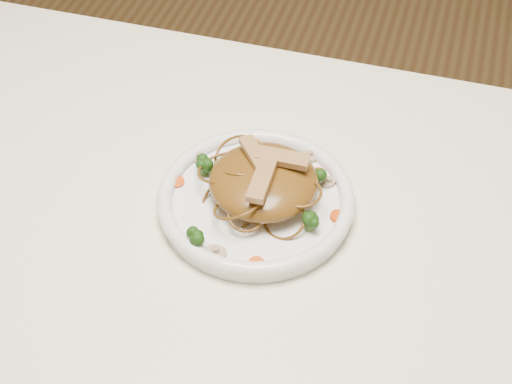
# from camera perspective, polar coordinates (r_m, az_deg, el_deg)

# --- Properties ---
(table) EXTENTS (1.20, 0.80, 0.75)m
(table) POSITION_cam_1_polar(r_m,az_deg,el_deg) (1.03, -2.14, -6.71)
(table) COLOR white
(table) RESTS_ON ground
(plate) EXTENTS (0.33, 0.33, 0.02)m
(plate) POSITION_cam_1_polar(r_m,az_deg,el_deg) (0.98, -0.00, -0.89)
(plate) COLOR white
(plate) RESTS_ON table
(noodle_mound) EXTENTS (0.19, 0.19, 0.05)m
(noodle_mound) POSITION_cam_1_polar(r_m,az_deg,el_deg) (0.96, 0.58, 0.84)
(noodle_mound) COLOR brown
(noodle_mound) RESTS_ON plate
(chicken_a) EXTENTS (0.07, 0.02, 0.01)m
(chicken_a) POSITION_cam_1_polar(r_m,az_deg,el_deg) (0.95, 2.00, 2.58)
(chicken_a) COLOR tan
(chicken_a) RESTS_ON noodle_mound
(chicken_b) EXTENTS (0.05, 0.06, 0.01)m
(chicken_b) POSITION_cam_1_polar(r_m,az_deg,el_deg) (0.96, -0.14, 2.98)
(chicken_b) COLOR tan
(chicken_b) RESTS_ON noodle_mound
(chicken_c) EXTENTS (0.02, 0.07, 0.01)m
(chicken_c) POSITION_cam_1_polar(r_m,az_deg,el_deg) (0.92, 0.42, 0.85)
(chicken_c) COLOR tan
(chicken_c) RESTS_ON noodle_mound
(broccoli_0) EXTENTS (0.03, 0.03, 0.03)m
(broccoli_0) POSITION_cam_1_polar(r_m,az_deg,el_deg) (0.98, 4.56, 1.13)
(broccoli_0) COLOR #1B410D
(broccoli_0) RESTS_ON plate
(broccoli_1) EXTENTS (0.03, 0.03, 0.03)m
(broccoli_1) POSITION_cam_1_polar(r_m,az_deg,el_deg) (1.00, -3.99, 2.10)
(broccoli_1) COLOR #1B410D
(broccoli_1) RESTS_ON plate
(broccoli_2) EXTENTS (0.03, 0.03, 0.03)m
(broccoli_2) POSITION_cam_1_polar(r_m,az_deg,el_deg) (0.91, -4.52, -3.35)
(broccoli_2) COLOR #1B410D
(broccoli_2) RESTS_ON plate
(broccoli_3) EXTENTS (0.04, 0.04, 0.03)m
(broccoli_3) POSITION_cam_1_polar(r_m,az_deg,el_deg) (0.93, 4.09, -2.04)
(broccoli_3) COLOR #1B410D
(broccoli_3) RESTS_ON plate
(carrot_0) EXTENTS (0.02, 0.02, 0.00)m
(carrot_0) POSITION_cam_1_polar(r_m,az_deg,el_deg) (1.00, 4.72, 1.37)
(carrot_0) COLOR #E34B08
(carrot_0) RESTS_ON plate
(carrot_1) EXTENTS (0.02, 0.02, 0.00)m
(carrot_1) POSITION_cam_1_polar(r_m,az_deg,el_deg) (1.00, -5.95, 0.77)
(carrot_1) COLOR #E34B08
(carrot_1) RESTS_ON plate
(carrot_2) EXTENTS (0.02, 0.02, 0.00)m
(carrot_2) POSITION_cam_1_polar(r_m,az_deg,el_deg) (0.95, 6.22, -1.85)
(carrot_2) COLOR #E34B08
(carrot_2) RESTS_ON plate
(carrot_3) EXTENTS (0.02, 0.02, 0.00)m
(carrot_3) POSITION_cam_1_polar(r_m,az_deg,el_deg) (1.05, -0.33, 3.81)
(carrot_3) COLOR #E34B08
(carrot_3) RESTS_ON plate
(carrot_4) EXTENTS (0.02, 0.02, 0.00)m
(carrot_4) POSITION_cam_1_polar(r_m,az_deg,el_deg) (0.90, 0.04, -5.47)
(carrot_4) COLOR #E34B08
(carrot_4) RESTS_ON plate
(mushroom_0) EXTENTS (0.03, 0.03, 0.01)m
(mushroom_0) POSITION_cam_1_polar(r_m,az_deg,el_deg) (0.91, -3.04, -4.55)
(mushroom_0) COLOR #BDAC8E
(mushroom_0) RESTS_ON plate
(mushroom_1) EXTENTS (0.03, 0.03, 0.01)m
(mushroom_1) POSITION_cam_1_polar(r_m,az_deg,el_deg) (0.99, 5.52, 0.72)
(mushroom_1) COLOR #BDAC8E
(mushroom_1) RESTS_ON plate
(mushroom_2) EXTENTS (0.03, 0.03, 0.01)m
(mushroom_2) POSITION_cam_1_polar(r_m,az_deg,el_deg) (1.03, -4.31, 2.62)
(mushroom_2) COLOR #BDAC8E
(mushroom_2) RESTS_ON plate
(mushroom_3) EXTENTS (0.03, 0.03, 0.01)m
(mushroom_3) POSITION_cam_1_polar(r_m,az_deg,el_deg) (1.03, 4.12, 2.74)
(mushroom_3) COLOR #BDAC8E
(mushroom_3) RESTS_ON plate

